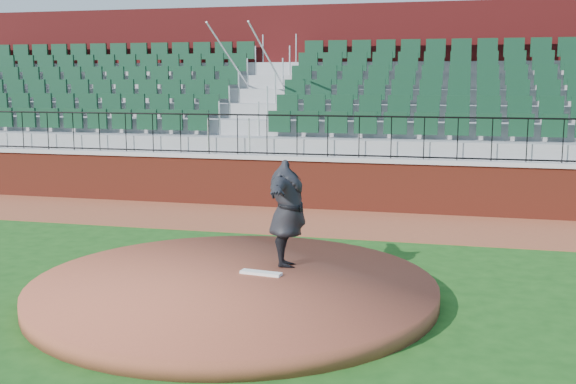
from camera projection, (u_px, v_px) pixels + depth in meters
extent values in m
plane|color=#184A15|center=(264.00, 292.00, 10.54)|extent=(90.00, 90.00, 0.00)
cube|color=brown|center=(330.00, 222.00, 15.70)|extent=(34.00, 3.20, 0.01)
cube|color=maroon|center=(343.00, 185.00, 17.14)|extent=(34.00, 0.35, 1.20)
cube|color=#B7B7B7|center=(343.00, 159.00, 17.04)|extent=(34.00, 0.45, 0.10)
cube|color=maroon|center=(373.00, 93.00, 22.09)|extent=(34.00, 0.50, 5.50)
cylinder|color=brown|center=(234.00, 289.00, 10.30)|extent=(5.96, 5.96, 0.25)
cube|color=white|center=(261.00, 273.00, 10.59)|extent=(0.66, 0.24, 0.04)
imported|color=black|center=(287.00, 213.00, 10.94)|extent=(0.90, 2.15, 1.70)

